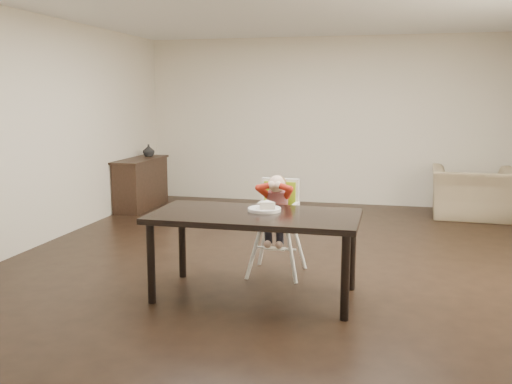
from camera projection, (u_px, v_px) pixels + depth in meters
ground at (288, 261)px, 6.15m from camera, size 7.00×7.00×0.00m
room_walls at (290, 86)px, 5.84m from camera, size 6.02×7.02×2.71m
dining_table at (255, 222)px, 4.96m from camera, size 1.80×0.90×0.75m
high_chair at (278, 204)px, 5.61m from camera, size 0.43×0.43×0.99m
plate at (265, 208)px, 5.04m from camera, size 0.34×0.34×0.08m
armchair at (472, 185)px, 8.25m from camera, size 1.16×0.79×0.98m
sideboard at (141, 183)px, 8.97m from camera, size 0.44×1.26×0.79m
vase at (149, 151)px, 9.20m from camera, size 0.24×0.24×0.19m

